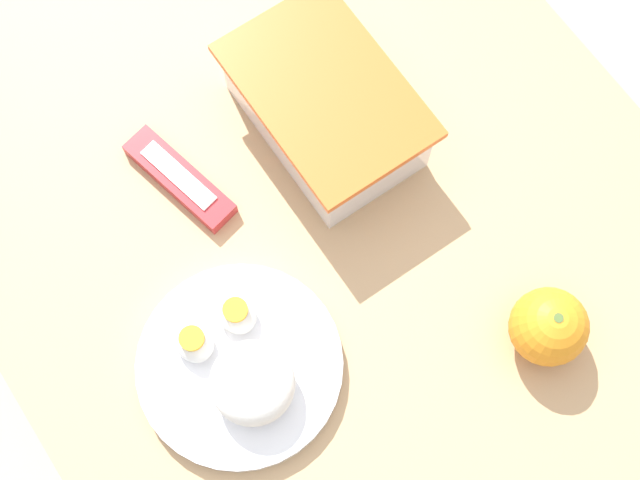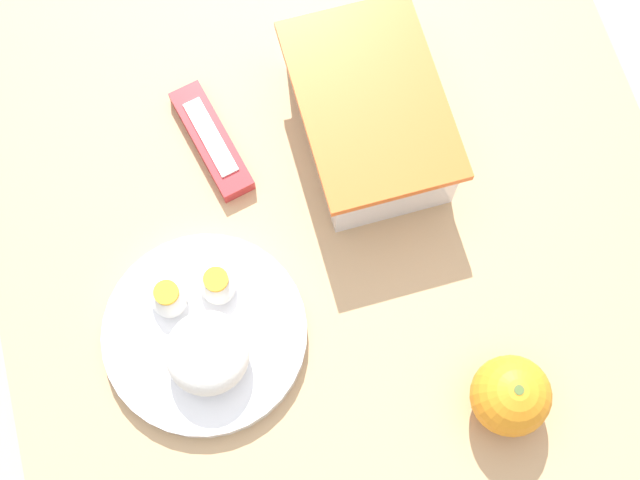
{
  "view_description": "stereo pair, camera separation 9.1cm",
  "coord_description": "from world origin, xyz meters",
  "px_view_note": "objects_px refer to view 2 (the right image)",
  "views": [
    {
      "loc": [
        0.25,
        -0.18,
        1.63
      ],
      "look_at": [
        0.02,
        -0.02,
        0.76
      ],
      "focal_mm": 50.0,
      "sensor_mm": 36.0,
      "label": 1
    },
    {
      "loc": [
        0.29,
        -0.1,
        1.63
      ],
      "look_at": [
        0.02,
        -0.02,
        0.76
      ],
      "focal_mm": 50.0,
      "sensor_mm": 36.0,
      "label": 2
    }
  ],
  "objects_px": {
    "orange_fruit": "(511,396)",
    "candy_bar": "(212,141)",
    "rice_plate": "(205,336)",
    "food_container": "(368,118)"
  },
  "relations": [
    {
      "from": "rice_plate",
      "to": "candy_bar",
      "type": "bearing_deg",
      "value": 165.16
    },
    {
      "from": "food_container",
      "to": "rice_plate",
      "type": "bearing_deg",
      "value": -51.42
    },
    {
      "from": "orange_fruit",
      "to": "candy_bar",
      "type": "distance_m",
      "value": 0.41
    },
    {
      "from": "candy_bar",
      "to": "orange_fruit",
      "type": "bearing_deg",
      "value": 31.48
    },
    {
      "from": "orange_fruit",
      "to": "candy_bar",
      "type": "height_order",
      "value": "orange_fruit"
    },
    {
      "from": "food_container",
      "to": "candy_bar",
      "type": "relative_size",
      "value": 1.53
    },
    {
      "from": "food_container",
      "to": "rice_plate",
      "type": "relative_size",
      "value": 1.05
    },
    {
      "from": "orange_fruit",
      "to": "rice_plate",
      "type": "distance_m",
      "value": 0.31
    },
    {
      "from": "food_container",
      "to": "candy_bar",
      "type": "distance_m",
      "value": 0.17
    },
    {
      "from": "orange_fruit",
      "to": "candy_bar",
      "type": "xyz_separation_m",
      "value": [
        -0.35,
        -0.22,
        -0.03
      ]
    }
  ]
}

